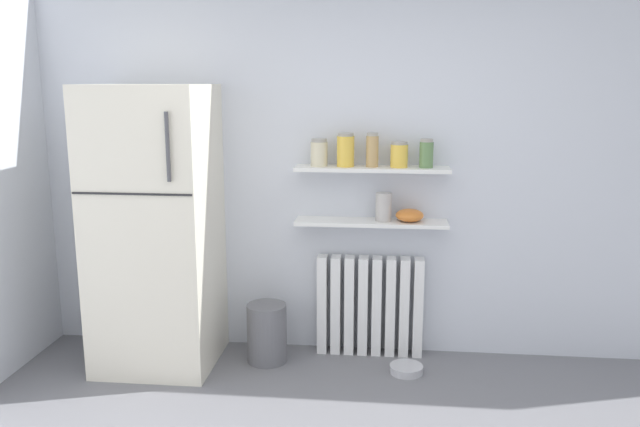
{
  "coord_description": "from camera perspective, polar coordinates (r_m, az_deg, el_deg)",
  "views": [
    {
      "loc": [
        0.18,
        -2.26,
        1.85
      ],
      "look_at": [
        -0.23,
        1.6,
        1.05
      ],
      "focal_mm": 35.94,
      "sensor_mm": 36.0,
      "label": 1
    }
  ],
  "objects": [
    {
      "name": "storage_jar_4",
      "position": [
        4.18,
        9.45,
        5.29
      ],
      "size": [
        0.09,
        0.09,
        0.19
      ],
      "color": "#5B7F4C",
      "rests_on": "wall_shelf_upper"
    },
    {
      "name": "back_wall",
      "position": [
        4.35,
        3.63,
        4.36
      ],
      "size": [
        7.04,
        0.1,
        2.6
      ],
      "primitive_type": "cube",
      "color": "silver",
      "rests_on": "ground_plane"
    },
    {
      "name": "storage_jar_1",
      "position": [
        4.18,
        2.29,
        5.67
      ],
      "size": [
        0.11,
        0.11,
        0.22
      ],
      "color": "yellow",
      "rests_on": "wall_shelf_upper"
    },
    {
      "name": "radiator",
      "position": [
        4.45,
        4.46,
        -8.19
      ],
      "size": [
        0.72,
        0.12,
        0.69
      ],
      "color": "white",
      "rests_on": "ground_plane"
    },
    {
      "name": "storage_jar_2",
      "position": [
        4.18,
        4.68,
        5.65
      ],
      "size": [
        0.08,
        0.08,
        0.22
      ],
      "color": "tan",
      "rests_on": "wall_shelf_upper"
    },
    {
      "name": "storage_jar_3",
      "position": [
        4.18,
        7.06,
        5.23
      ],
      "size": [
        0.11,
        0.11,
        0.17
      ],
      "color": "yellow",
      "rests_on": "wall_shelf_upper"
    },
    {
      "name": "storage_jar_0",
      "position": [
        4.2,
        -0.08,
        5.43
      ],
      "size": [
        0.11,
        0.11,
        0.18
      ],
      "color": "beige",
      "rests_on": "wall_shelf_upper"
    },
    {
      "name": "vase",
      "position": [
        4.23,
        5.68,
        0.59
      ],
      "size": [
        0.11,
        0.11,
        0.19
      ],
      "primitive_type": "cylinder",
      "color": "#B2ADA8",
      "rests_on": "wall_shelf_lower"
    },
    {
      "name": "refrigerator",
      "position": [
        4.29,
        -14.43,
        -1.29
      ],
      "size": [
        0.74,
        0.74,
        1.84
      ],
      "color": "silver",
      "rests_on": "ground_plane"
    },
    {
      "name": "trash_bin",
      "position": [
        4.38,
        -4.75,
        -10.55
      ],
      "size": [
        0.27,
        0.27,
        0.4
      ],
      "primitive_type": "cylinder",
      "color": "slate",
      "rests_on": "ground_plane"
    },
    {
      "name": "wall_shelf_lower",
      "position": [
        4.25,
        4.57,
        -0.8
      ],
      "size": [
        1.01,
        0.22,
        0.02
      ],
      "primitive_type": "cube",
      "color": "white"
    },
    {
      "name": "shelf_bowl",
      "position": [
        4.24,
        7.98,
        -0.16
      ],
      "size": [
        0.18,
        0.18,
        0.08
      ],
      "primitive_type": "ellipsoid",
      "color": "orange",
      "rests_on": "wall_shelf_lower"
    },
    {
      "name": "pet_food_bowl",
      "position": [
        4.3,
        7.69,
        -13.56
      ],
      "size": [
        0.22,
        0.22,
        0.05
      ],
      "primitive_type": "cylinder",
      "color": "#B7B7BC",
      "rests_on": "ground_plane"
    },
    {
      "name": "wall_shelf_upper",
      "position": [
        4.19,
        4.65,
        3.99
      ],
      "size": [
        1.01,
        0.22,
        0.02
      ],
      "primitive_type": "cube",
      "color": "white"
    }
  ]
}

